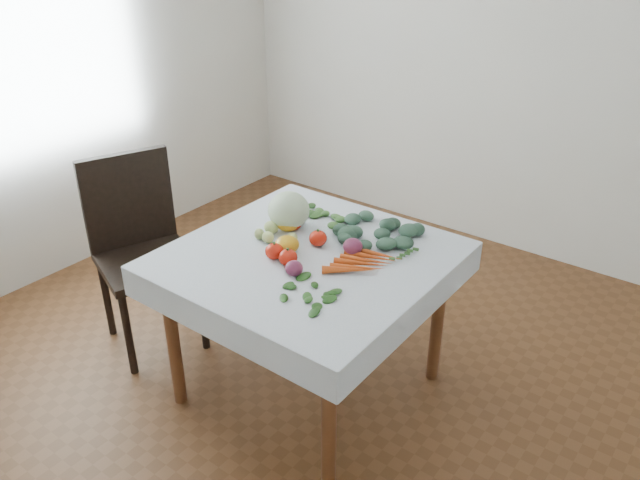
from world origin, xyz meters
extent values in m
plane|color=brown|center=(0.00, 0.00, 0.00)|extent=(4.00, 4.00, 0.00)
cube|color=silver|center=(0.00, 2.00, 1.35)|extent=(4.00, 0.04, 2.70)
cube|color=silver|center=(-2.00, 0.00, 1.35)|extent=(0.04, 4.00, 2.70)
cube|color=brown|center=(0.00, 0.00, 0.73)|extent=(1.00, 1.00, 0.04)
cylinder|color=brown|center=(-0.44, -0.44, 0.35)|extent=(0.06, 0.06, 0.71)
cylinder|color=brown|center=(0.44, -0.44, 0.35)|extent=(0.06, 0.06, 0.71)
cylinder|color=brown|center=(-0.44, 0.44, 0.35)|extent=(0.06, 0.06, 0.71)
cylinder|color=brown|center=(0.44, 0.44, 0.35)|extent=(0.06, 0.06, 0.71)
cube|color=white|center=(0.00, 0.00, 0.75)|extent=(1.12, 1.12, 0.01)
cube|color=black|center=(-0.90, -0.19, 0.49)|extent=(0.59, 0.59, 0.04)
cube|color=black|center=(-1.09, -0.12, 0.76)|extent=(0.20, 0.44, 0.50)
cylinder|color=black|center=(-1.15, -0.30, 0.23)|extent=(0.04, 0.04, 0.47)
cylinder|color=black|center=(-0.78, -0.44, 0.23)|extent=(0.04, 0.04, 0.47)
cylinder|color=black|center=(-1.01, 0.06, 0.23)|extent=(0.04, 0.04, 0.47)
cylinder|color=black|center=(-0.64, -0.08, 0.23)|extent=(0.04, 0.04, 0.47)
ellipsoid|color=silver|center=(-0.23, 0.15, 0.84)|extent=(0.24, 0.24, 0.18)
ellipsoid|color=red|center=(-0.20, 0.14, 0.79)|extent=(0.09, 0.09, 0.08)
ellipsoid|color=red|center=(-0.01, 0.09, 0.79)|extent=(0.10, 0.10, 0.07)
ellipsoid|color=red|center=(-0.09, -0.12, 0.79)|extent=(0.09, 0.09, 0.07)
ellipsoid|color=red|center=(-0.01, -0.12, 0.79)|extent=(0.09, 0.09, 0.07)
ellipsoid|color=gold|center=(-0.22, 0.13, 0.80)|extent=(0.13, 0.13, 0.09)
ellipsoid|color=gold|center=(-0.08, -0.04, 0.79)|extent=(0.14, 0.14, 0.08)
ellipsoid|color=#561837|center=(0.16, 0.12, 0.79)|extent=(0.10, 0.10, 0.07)
ellipsoid|color=#561837|center=(0.06, -0.17, 0.79)|extent=(0.10, 0.10, 0.06)
ellipsoid|color=#C7D47A|center=(-0.18, 0.02, 0.78)|extent=(0.06, 0.06, 0.05)
ellipsoid|color=#C7D47A|center=(-0.22, 0.02, 0.78)|extent=(0.06, 0.06, 0.05)
ellipsoid|color=#C7D47A|center=(-0.16, -0.02, 0.78)|extent=(0.06, 0.06, 0.05)
ellipsoid|color=#C7D47A|center=(-0.16, 0.07, 0.78)|extent=(0.06, 0.06, 0.05)
cone|color=#DB4E18|center=(0.24, 0.16, 0.77)|extent=(0.23, 0.08, 0.03)
cone|color=#DB4E18|center=(0.24, 0.12, 0.77)|extent=(0.23, 0.10, 0.03)
cone|color=#DB4E18|center=(0.24, 0.08, 0.77)|extent=(0.23, 0.12, 0.03)
cone|color=#DB4E18|center=(0.24, 0.05, 0.77)|extent=(0.22, 0.13, 0.03)
cone|color=#DB4E18|center=(0.24, 0.01, 0.77)|extent=(0.21, 0.15, 0.03)
cone|color=#DB4E18|center=(0.24, -0.03, 0.77)|extent=(0.20, 0.17, 0.03)
ellipsoid|color=#325342|center=(0.18, 0.30, 0.78)|extent=(0.08, 0.08, 0.05)
ellipsoid|color=#325342|center=(0.13, 0.33, 0.78)|extent=(0.08, 0.08, 0.05)
ellipsoid|color=#325342|center=(0.15, 0.26, 0.78)|extent=(0.08, 0.08, 0.05)
ellipsoid|color=#325342|center=(0.20, 0.33, 0.78)|extent=(0.08, 0.08, 0.05)
ellipsoid|color=#325342|center=(0.08, 0.30, 0.78)|extent=(0.08, 0.08, 0.05)
ellipsoid|color=#325342|center=(0.21, 0.25, 0.78)|extent=(0.08, 0.08, 0.05)
ellipsoid|color=#325342|center=(0.15, 0.37, 0.78)|extent=(0.08, 0.08, 0.05)
ellipsoid|color=#325342|center=(0.09, 0.24, 0.78)|extent=(0.08, 0.08, 0.05)
ellipsoid|color=#325342|center=(0.27, 0.31, 0.78)|extent=(0.08, 0.08, 0.05)
ellipsoid|color=#325342|center=(0.05, 0.36, 0.78)|extent=(0.08, 0.08, 0.05)
ellipsoid|color=#325342|center=(0.18, 0.19, 0.78)|extent=(0.08, 0.08, 0.05)
ellipsoid|color=#325342|center=(0.23, 0.40, 0.78)|extent=(0.08, 0.08, 0.05)
ellipsoid|color=#325342|center=(0.00, 0.26, 0.78)|extent=(0.08, 0.08, 0.05)
ellipsoid|color=#325342|center=(0.31, 0.24, 0.78)|extent=(0.08, 0.08, 0.05)
ellipsoid|color=#325342|center=(0.08, 0.43, 0.78)|extent=(0.08, 0.08, 0.05)
ellipsoid|color=#265219|center=(0.23, -0.27, 0.76)|extent=(0.06, 0.04, 0.01)
ellipsoid|color=#265219|center=(0.20, -0.24, 0.76)|extent=(0.06, 0.04, 0.01)
ellipsoid|color=#265219|center=(0.20, -0.29, 0.76)|extent=(0.06, 0.04, 0.01)
ellipsoid|color=#265219|center=(0.25, -0.24, 0.76)|extent=(0.06, 0.04, 0.01)
ellipsoid|color=#265219|center=(0.16, -0.25, 0.76)|extent=(0.06, 0.04, 0.01)
ellipsoid|color=#265219|center=(0.25, -0.30, 0.76)|extent=(0.06, 0.04, 0.01)
ellipsoid|color=#265219|center=(0.22, -0.21, 0.76)|extent=(0.06, 0.04, 0.01)
ellipsoid|color=#265219|center=(0.16, -0.30, 0.76)|extent=(0.06, 0.04, 0.01)
ellipsoid|color=#265219|center=(0.29, -0.26, 0.76)|extent=(0.06, 0.04, 0.01)
ellipsoid|color=#265219|center=(0.15, -0.21, 0.76)|extent=(0.06, 0.04, 0.01)
ellipsoid|color=#265219|center=(0.22, -0.34, 0.76)|extent=(0.06, 0.04, 0.01)
ellipsoid|color=#265219|center=(0.28, -0.19, 0.76)|extent=(0.06, 0.04, 0.01)
ellipsoid|color=#265219|center=(0.10, -0.28, 0.76)|extent=(0.06, 0.04, 0.01)
ellipsoid|color=#265219|center=(0.32, -0.31, 0.76)|extent=(0.06, 0.04, 0.01)
ellipsoid|color=#407234|center=(-0.16, 0.29, 0.77)|extent=(0.05, 0.05, 0.02)
ellipsoid|color=#407234|center=(-0.19, 0.31, 0.77)|extent=(0.05, 0.05, 0.02)
ellipsoid|color=#407234|center=(-0.17, 0.26, 0.77)|extent=(0.05, 0.05, 0.02)
ellipsoid|color=#407234|center=(-0.14, 0.32, 0.77)|extent=(0.05, 0.05, 0.02)
ellipsoid|color=#407234|center=(-0.23, 0.29, 0.77)|extent=(0.05, 0.05, 0.02)
ellipsoid|color=#407234|center=(-0.12, 0.26, 0.77)|extent=(0.05, 0.05, 0.02)
ellipsoid|color=#407234|center=(-0.19, 0.36, 0.77)|extent=(0.05, 0.05, 0.02)
ellipsoid|color=#407234|center=(-0.22, 0.23, 0.77)|extent=(0.05, 0.05, 0.02)
ellipsoid|color=#407234|center=(-0.08, 0.31, 0.77)|extent=(0.05, 0.05, 0.02)
ellipsoid|color=#407234|center=(-0.27, 0.34, 0.77)|extent=(0.05, 0.05, 0.02)
camera|label=1|loc=(1.47, -1.86, 2.08)|focal=35.00mm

